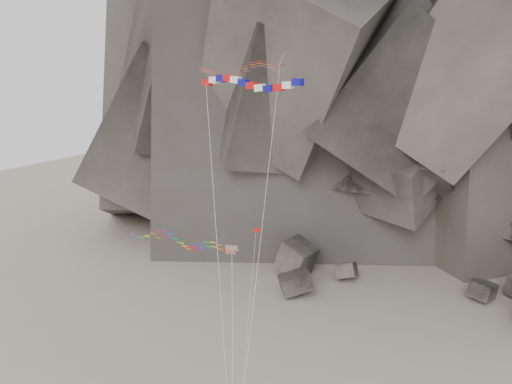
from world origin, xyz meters
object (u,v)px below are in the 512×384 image
at_px(parafoil_kite, 176,239).
at_px(pennant_kite, 252,268).
at_px(banner_kite, 248,85).
at_px(delta_kite, 234,70).

bearing_deg(parafoil_kite, pennant_kite, -1.34).
relative_size(banner_kite, pennant_kite, 1.90).
bearing_deg(pennant_kite, banner_kite, -97.15).
bearing_deg(delta_kite, pennant_kite, -65.41).
distance_m(delta_kite, banner_kite, 5.80).
relative_size(delta_kite, banner_kite, 1.07).
bearing_deg(pennant_kite, delta_kite, 116.60).
height_order(banner_kite, pennant_kite, banner_kite).
relative_size(delta_kite, pennant_kite, 2.03).
xyz_separation_m(delta_kite, banner_kite, (3.44, -4.51, -1.22)).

